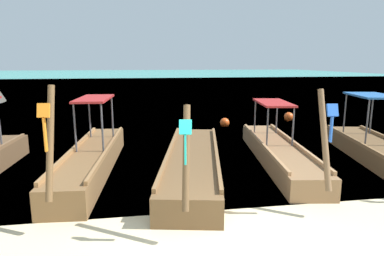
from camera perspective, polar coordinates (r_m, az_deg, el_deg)
name	(u,v)px	position (r m, az deg, el deg)	size (l,w,h in m)	color
sea_water	(144,77)	(66.37, -8.13, 8.53)	(120.00, 120.00, 0.00)	#2DB29E
longtail_boat_orange_ribbon	(92,159)	(9.71, -16.73, -5.06)	(1.49, 6.57, 2.62)	brown
longtail_boat_turquoise_ribbon	(193,163)	(9.20, 0.14, -5.94)	(2.57, 6.90, 2.30)	brown
longtail_boat_blue_ribbon	(278,151)	(10.57, 14.40, -3.86)	(1.99, 6.90, 2.48)	olive
longtail_boat_violet_ribbon	(377,150)	(11.88, 29.05, -3.31)	(2.49, 6.29, 2.30)	brown
mooring_buoy_near	(225,123)	(15.72, 5.59, 0.93)	(0.44, 0.44, 0.44)	#EA5119
mooring_buoy_far	(289,117)	(17.81, 16.17, 1.82)	(0.48, 0.48, 0.48)	#EA5119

